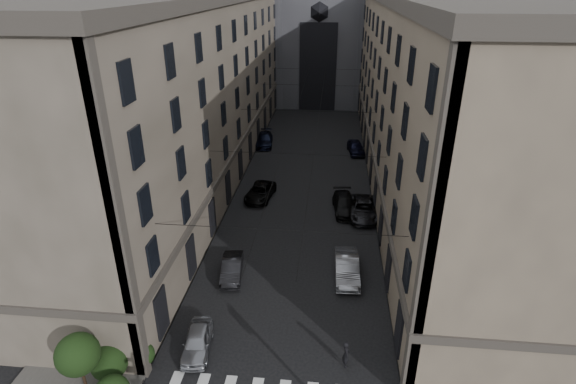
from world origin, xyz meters
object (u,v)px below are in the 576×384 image
(car_left_midfar, at_px, (260,192))
(car_left_far, at_px, (264,140))
(car_right_midnear, at_px, (363,209))
(car_right_midfar, at_px, (345,204))
(car_right_far, at_px, (356,147))
(car_left_near, at_px, (197,341))
(pedestrian, at_px, (346,354))
(car_left_midnear, at_px, (232,268))
(car_right_near, at_px, (347,267))

(car_left_midfar, distance_m, car_left_far, 16.18)
(car_right_midnear, bearing_deg, car_right_midfar, 155.04)
(car_right_far, bearing_deg, car_left_near, -113.78)
(car_left_far, height_order, car_right_midfar, car_left_far)
(car_left_near, relative_size, pedestrian, 2.32)
(car_left_midnear, xyz_separation_m, car_right_midfar, (8.42, 11.23, 0.06))
(pedestrian, bearing_deg, car_right_near, -6.99)
(car_right_near, relative_size, pedestrian, 2.93)
(car_right_midnear, xyz_separation_m, car_right_midfar, (-1.69, 0.79, -0.02))
(car_left_midnear, height_order, car_right_far, car_right_far)
(car_left_near, bearing_deg, car_left_midnear, 80.21)
(car_left_far, relative_size, car_right_near, 1.11)
(pedestrian, bearing_deg, car_left_midnear, 40.97)
(car_left_midnear, height_order, car_right_midnear, car_right_midnear)
(car_right_midnear, height_order, pedestrian, pedestrian)
(car_left_midnear, height_order, car_left_midfar, car_left_midfar)
(car_left_near, bearing_deg, pedestrian, -8.30)
(car_right_far, relative_size, pedestrian, 2.73)
(car_left_near, relative_size, car_left_far, 0.72)
(car_left_near, relative_size, car_right_midnear, 0.71)
(car_right_midnear, distance_m, pedestrian, 18.31)
(car_left_midnear, relative_size, pedestrian, 2.46)
(car_left_near, relative_size, car_right_far, 0.85)
(car_left_near, height_order, car_left_midnear, car_left_midnear)
(car_left_midnear, relative_size, car_right_near, 0.84)
(car_left_near, bearing_deg, car_right_far, 66.98)
(car_right_far, height_order, pedestrian, pedestrian)
(car_left_near, distance_m, car_right_midnear, 20.80)
(car_right_midnear, distance_m, car_right_far, 17.02)
(car_right_midnear, bearing_deg, car_left_far, 122.59)
(car_left_midnear, height_order, car_left_far, car_left_far)
(car_left_midfar, relative_size, car_right_midnear, 0.91)
(car_right_midnear, bearing_deg, car_left_near, -120.63)
(car_right_midnear, bearing_deg, pedestrian, -95.99)
(car_left_far, distance_m, car_right_near, 30.37)
(car_left_far, xyz_separation_m, car_right_far, (12.01, -1.85, -0.01))
(car_left_midnear, distance_m, car_right_near, 8.46)
(car_right_midfar, bearing_deg, car_right_far, 78.36)
(car_left_near, xyz_separation_m, pedestrian, (8.69, -0.30, 0.17))
(car_left_midnear, distance_m, car_left_far, 29.38)
(car_left_midnear, distance_m, car_left_midfar, 13.26)
(car_left_midfar, distance_m, car_right_midfar, 8.64)
(car_left_midfar, bearing_deg, car_left_near, -83.71)
(car_right_near, relative_size, car_right_far, 1.07)
(car_left_far, distance_m, car_right_midnear, 22.41)
(car_left_far, xyz_separation_m, pedestrian, (10.21, -37.08, 0.05))
(car_right_midfar, distance_m, car_right_far, 16.31)
(car_left_midfar, distance_m, pedestrian, 22.57)
(car_left_near, xyz_separation_m, car_right_midfar, (8.88, 18.70, 0.08))
(car_left_midfar, bearing_deg, pedestrian, -61.06)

